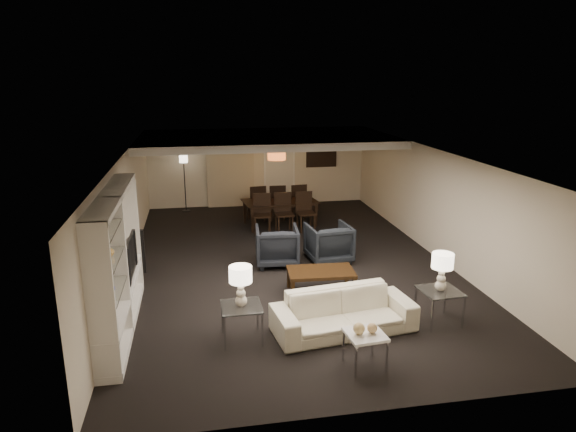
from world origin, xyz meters
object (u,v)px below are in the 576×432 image
(coffee_table, at_px, (321,281))
(side_table_left, at_px, (242,323))
(sofa, at_px, (344,312))
(marble_table, at_px, (365,350))
(chair_nr, at_px, (306,212))
(chair_fl, at_px, (256,203))
(floor_speaker, at_px, (142,251))
(dining_table, at_px, (280,213))
(armchair_right, at_px, (329,243))
(television, at_px, (124,257))
(vase_blue, at_px, (109,288))
(side_table_right, at_px, (439,306))
(chair_nl, at_px, (262,214))
(chair_fm, at_px, (277,202))
(armchair_left, at_px, (277,246))
(table_lamp_right, at_px, (442,272))
(chair_nm, at_px, (284,213))
(floor_lamp, at_px, (185,183))
(pendant_light, at_px, (277,156))
(chair_fr, at_px, (297,201))
(table_lamp_left, at_px, (241,286))

(coffee_table, height_order, side_table_left, side_table_left)
(sofa, distance_m, marble_table, 1.10)
(chair_nr, distance_m, chair_fl, 1.77)
(floor_speaker, height_order, dining_table, floor_speaker)
(armchair_right, relative_size, marble_table, 1.79)
(television, bearing_deg, sofa, -110.01)
(vase_blue, height_order, floor_speaker, vase_blue)
(armchair_right, relative_size, side_table_right, 1.49)
(chair_nl, bearing_deg, floor_speaker, -134.91)
(television, bearing_deg, chair_fm, -32.42)
(armchair_left, distance_m, chair_nl, 2.38)
(side_table_left, xyz_separation_m, table_lamp_right, (3.40, 0.00, 0.63))
(chair_nl, bearing_deg, sofa, -77.46)
(marble_table, relative_size, floor_speaker, 0.56)
(chair_fl, bearing_deg, marble_table, 87.01)
(coffee_table, xyz_separation_m, chair_nm, (-0.02, 4.07, 0.30))
(vase_blue, distance_m, floor_speaker, 3.59)
(coffee_table, relative_size, chair_fm, 1.21)
(floor_speaker, bearing_deg, armchair_right, -4.16)
(marble_table, height_order, chair_nl, chair_nl)
(sofa, xyz_separation_m, floor_lamp, (-2.68, 8.41, 0.55))
(chair_fm, xyz_separation_m, floor_lamp, (-2.66, 1.44, 0.36))
(armchair_right, relative_size, chair_nl, 0.90)
(side_table_right, xyz_separation_m, chair_nm, (-1.72, 5.67, 0.23))
(side_table_left, distance_m, vase_blue, 2.13)
(sofa, height_order, vase_blue, vase_blue)
(side_table_left, height_order, dining_table, dining_table)
(armchair_left, xyz_separation_m, side_table_left, (-1.10, -3.30, -0.14))
(marble_table, bearing_deg, armchair_right, 82.23)
(television, xyz_separation_m, chair_nm, (3.59, 4.36, -0.55))
(chair_nl, bearing_deg, armchair_right, -56.48)
(pendant_light, height_order, coffee_table, pendant_light)
(dining_table, relative_size, chair_fr, 1.92)
(side_table_right, xyz_separation_m, floor_speaker, (-5.23, 3.33, 0.18))
(table_lamp_left, distance_m, floor_speaker, 3.83)
(side_table_left, bearing_deg, table_lamp_left, 0.00)
(floor_speaker, relative_size, chair_fr, 0.90)
(television, height_order, floor_lamp, floor_lamp)
(pendant_light, relative_size, coffee_table, 0.40)
(pendant_light, distance_m, dining_table, 1.65)
(armchair_left, height_order, chair_fm, chair_fm)
(chair_nm, distance_m, chair_fl, 1.43)
(vase_blue, distance_m, floor_lamp, 8.66)
(marble_table, bearing_deg, pendant_light, 90.25)
(dining_table, xyz_separation_m, chair_nr, (0.60, -0.65, 0.17))
(armchair_right, distance_m, table_lamp_left, 4.05)
(chair_nr, height_order, chair_fl, same)
(chair_fl, bearing_deg, television, 54.72)
(armchair_right, height_order, marble_table, armchair_right)
(chair_fm, bearing_deg, pendant_light, 83.94)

